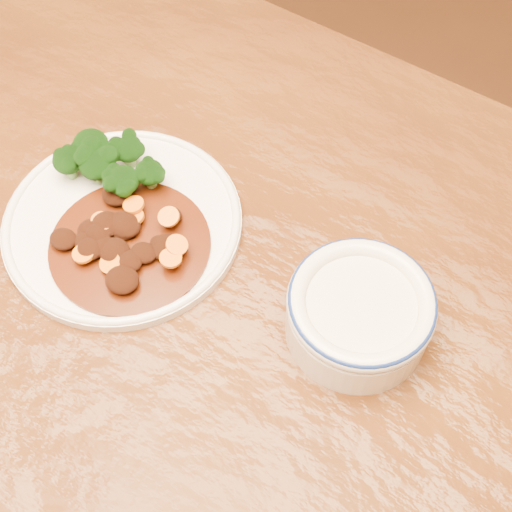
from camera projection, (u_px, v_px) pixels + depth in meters
The scene contains 6 objects.
ground at pixel (179, 509), 1.28m from camera, with size 4.00×4.00×0.00m, color #4E2C13.
dining_table at pixel (118, 348), 0.72m from camera, with size 1.53×0.95×0.75m.
dinner_plate at pixel (123, 222), 0.70m from camera, with size 0.24×0.24×0.01m.
broccoli_florets at pixel (106, 162), 0.71m from camera, with size 0.11×0.07×0.04m.
mince_stew at pixel (123, 240), 0.67m from camera, with size 0.15×0.15×0.03m.
dip_bowl at pixel (359, 312), 0.62m from camera, with size 0.13×0.13×0.06m.
Camera 1 is at (0.29, -0.19, 1.33)m, focal length 50.00 mm.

